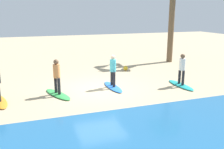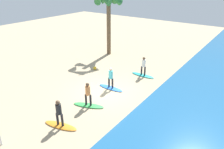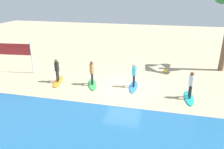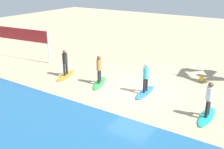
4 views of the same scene
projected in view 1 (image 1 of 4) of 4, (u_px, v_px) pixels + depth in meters
ground_plane at (100, 89)px, 12.63m from camera, size 60.00×60.00×0.00m
surfboard_teal at (181, 85)px, 13.13m from camera, size 0.58×2.10×0.09m
surfer_teal at (182, 67)px, 12.89m from camera, size 0.32×0.46×1.64m
surfboard_blue at (113, 87)px, 12.82m from camera, size 0.65×2.12×0.09m
surfer_blue at (113, 68)px, 12.58m from camera, size 0.32×0.46×1.64m
surfboard_green at (58, 94)px, 11.66m from camera, size 1.29×2.16×0.09m
surfer_green at (57, 74)px, 11.42m from camera, size 0.32×0.44×1.64m
beach_ball at (126, 68)px, 16.58m from camera, size 0.31×0.31×0.31m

